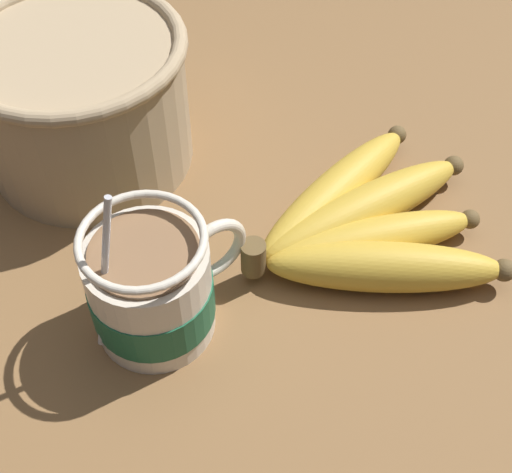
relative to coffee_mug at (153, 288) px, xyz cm
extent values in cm
cube|color=brown|center=(7.83, 1.44, -5.84)|extent=(106.08, 106.08, 2.75)
cylinder|color=beige|center=(-0.13, 0.00, -0.17)|extent=(8.97, 8.97, 8.59)
cylinder|color=#195638|center=(-0.13, 0.00, -0.93)|extent=(9.17, 9.17, 3.54)
torus|color=beige|center=(5.33, 0.00, 0.59)|extent=(5.75, 0.90, 5.75)
cylinder|color=#846042|center=(-0.13, 0.00, 4.23)|extent=(7.77, 7.77, 0.40)
torus|color=beige|center=(-0.13, 0.00, 5.64)|extent=(8.97, 8.97, 0.60)
cylinder|color=#B2B2B7|center=(-3.20, 0.00, 3.89)|extent=(3.49, 0.50, 13.82)
ellipsoid|color=#B2B2B7|center=(-1.70, 0.00, -2.96)|extent=(3.00, 2.00, 0.80)
cylinder|color=brown|center=(8.38, -0.86, -1.66)|extent=(2.00, 2.00, 3.00)
ellipsoid|color=gold|center=(16.58, -7.16, -2.43)|extent=(17.28, 14.59, 4.06)
sphere|color=brown|center=(23.98, -12.85, -2.43)|extent=(1.83, 1.83, 1.83)
ellipsoid|color=gold|center=(17.62, -4.34, -2.64)|extent=(17.89, 9.66, 3.65)
sphere|color=brown|center=(25.93, -7.46, -2.64)|extent=(1.64, 1.64, 1.64)
ellipsoid|color=gold|center=(19.35, -1.57, -2.49)|extent=(20.20, 5.23, 3.95)
sphere|color=brown|center=(29.32, -2.21, -2.49)|extent=(1.78, 1.78, 1.78)
ellipsoid|color=gold|center=(18.70, 1.57, -2.55)|extent=(19.58, 8.13, 3.83)
sphere|color=brown|center=(28.06, 3.76, -2.55)|extent=(1.73, 1.73, 1.73)
cylinder|color=tan|center=(4.67, 19.76, 1.57)|extent=(18.51, 18.51, 12.07)
torus|color=tan|center=(4.67, 19.76, 7.60)|extent=(19.43, 19.43, 1.30)
camera|label=1|loc=(-11.52, -29.02, 42.01)|focal=50.00mm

